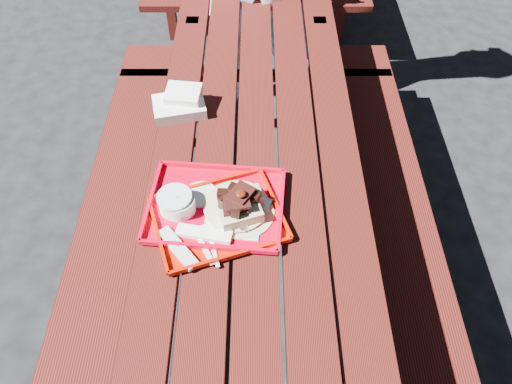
% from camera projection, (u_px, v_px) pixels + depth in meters
% --- Properties ---
extents(ground, '(60.00, 60.00, 0.00)m').
position_uv_depth(ground, '(256.00, 280.00, 2.30)').
color(ground, black).
rests_on(ground, ground).
extents(picnic_table_near, '(1.41, 2.40, 0.75)m').
position_uv_depth(picnic_table_near, '(256.00, 205.00, 1.87)').
color(picnic_table_near, '#4C120E').
rests_on(picnic_table_near, ground).
extents(near_tray, '(0.47, 0.42, 0.12)m').
position_uv_depth(near_tray, '(216.00, 211.00, 1.58)').
color(near_tray, '#BE1502').
rests_on(near_tray, picnic_table_near).
extents(far_tray, '(0.46, 0.38, 0.07)m').
position_uv_depth(far_tray, '(213.00, 206.00, 1.60)').
color(far_tray, red).
rests_on(far_tray, picnic_table_near).
extents(white_cloth, '(0.22, 0.18, 0.08)m').
position_uv_depth(white_cloth, '(180.00, 103.00, 1.91)').
color(white_cloth, white).
rests_on(white_cloth, picnic_table_near).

